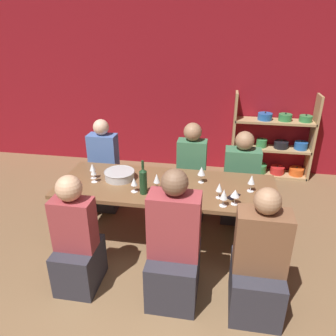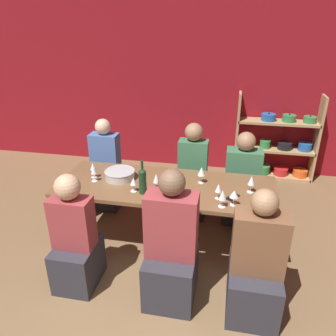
% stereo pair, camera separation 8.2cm
% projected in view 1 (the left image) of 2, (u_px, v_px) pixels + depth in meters
% --- Properties ---
extents(wall_back_red, '(8.80, 0.06, 2.70)m').
position_uv_depth(wall_back_red, '(201.00, 87.00, 5.17)').
color(wall_back_red, maroon).
rests_on(wall_back_red, ground_plane).
extents(shelf_unit, '(1.23, 0.30, 1.33)m').
position_uv_depth(shelf_unit, '(272.00, 147.00, 5.17)').
color(shelf_unit, tan).
rests_on(shelf_unit, ground_plane).
extents(dining_table, '(2.28, 0.86, 0.74)m').
position_uv_depth(dining_table, '(166.00, 192.00, 3.47)').
color(dining_table, brown).
rests_on(dining_table, ground_plane).
extents(mixing_bowl, '(0.33, 0.33, 0.09)m').
position_uv_depth(mixing_bowl, '(120.00, 175.00, 3.55)').
color(mixing_bowl, '#B7BABC').
rests_on(mixing_bowl, dining_table).
extents(wine_bottle_green, '(0.08, 0.08, 0.35)m').
position_uv_depth(wine_bottle_green, '(143.00, 180.00, 3.21)').
color(wine_bottle_green, '#19381E').
rests_on(wine_bottle_green, dining_table).
extents(wine_glass_red_a, '(0.07, 0.07, 0.16)m').
position_uv_depth(wine_glass_red_a, '(93.00, 172.00, 3.45)').
color(wine_glass_red_a, white).
rests_on(wine_glass_red_a, dining_table).
extents(wine_glass_white_a, '(0.08, 0.08, 0.15)m').
position_uv_depth(wine_glass_white_a, '(235.00, 194.00, 3.03)').
color(wine_glass_white_a, white).
rests_on(wine_glass_white_a, dining_table).
extents(wine_glass_white_b, '(0.07, 0.07, 0.18)m').
position_uv_depth(wine_glass_white_b, '(252.00, 180.00, 3.26)').
color(wine_glass_white_b, white).
rests_on(wine_glass_white_b, dining_table).
extents(wine_glass_empty_a, '(0.08, 0.08, 0.16)m').
position_uv_depth(wine_glass_empty_a, '(267.00, 191.00, 3.06)').
color(wine_glass_empty_a, white).
rests_on(wine_glass_empty_a, dining_table).
extents(wine_glass_white_c, '(0.08, 0.08, 0.18)m').
position_uv_depth(wine_glass_white_c, '(201.00, 171.00, 3.43)').
color(wine_glass_white_c, white).
rests_on(wine_glass_white_c, dining_table).
extents(wine_glass_red_b, '(0.07, 0.07, 0.17)m').
position_uv_depth(wine_glass_red_b, '(157.00, 179.00, 3.30)').
color(wine_glass_red_b, white).
rests_on(wine_glass_red_b, dining_table).
extents(wine_glass_red_c, '(0.06, 0.06, 0.16)m').
position_uv_depth(wine_glass_red_c, '(219.00, 188.00, 3.14)').
color(wine_glass_red_c, white).
rests_on(wine_glass_red_c, dining_table).
extents(wine_glass_white_d, '(0.07, 0.07, 0.17)m').
position_uv_depth(wine_glass_white_d, '(224.00, 195.00, 3.00)').
color(wine_glass_white_d, white).
rests_on(wine_glass_white_d, dining_table).
extents(wine_glass_white_e, '(0.07, 0.07, 0.15)m').
position_uv_depth(wine_glass_white_e, '(134.00, 182.00, 3.26)').
color(wine_glass_white_e, white).
rests_on(wine_glass_white_e, dining_table).
extents(wine_glass_empty_b, '(0.06, 0.06, 0.17)m').
position_uv_depth(wine_glass_empty_b, '(92.00, 168.00, 3.52)').
color(wine_glass_empty_b, white).
rests_on(wine_glass_empty_b, dining_table).
extents(cell_phone, '(0.14, 0.16, 0.01)m').
position_uv_depth(cell_phone, '(233.00, 196.00, 3.20)').
color(cell_phone, black).
rests_on(cell_phone, dining_table).
extents(person_near_a, '(0.43, 0.54, 1.27)m').
position_uv_depth(person_near_a, '(174.00, 254.00, 2.85)').
color(person_near_a, '#2D2D38').
rests_on(person_near_a, ground_plane).
extents(person_far_a, '(0.43, 0.53, 1.13)m').
position_uv_depth(person_far_a, '(240.00, 187.00, 4.10)').
color(person_far_a, '#2D2D38').
rests_on(person_far_a, ground_plane).
extents(person_near_b, '(0.37, 0.46, 1.15)m').
position_uv_depth(person_near_b, '(77.00, 246.00, 2.99)').
color(person_near_b, '#2D2D38').
rests_on(person_near_b, ground_plane).
extents(person_far_b, '(0.36, 0.44, 1.21)m').
position_uv_depth(person_far_b, '(191.00, 180.00, 4.15)').
color(person_far_b, '#2D2D38').
rests_on(person_far_b, ground_plane).
extents(person_near_c, '(0.42, 0.53, 1.18)m').
position_uv_depth(person_near_c, '(258.00, 269.00, 2.72)').
color(person_near_c, '#2D2D38').
rests_on(person_near_c, ground_plane).
extents(person_far_c, '(0.36, 0.45, 1.20)m').
position_uv_depth(person_far_c, '(105.00, 175.00, 4.32)').
color(person_far_c, '#2D2D38').
rests_on(person_far_c, ground_plane).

